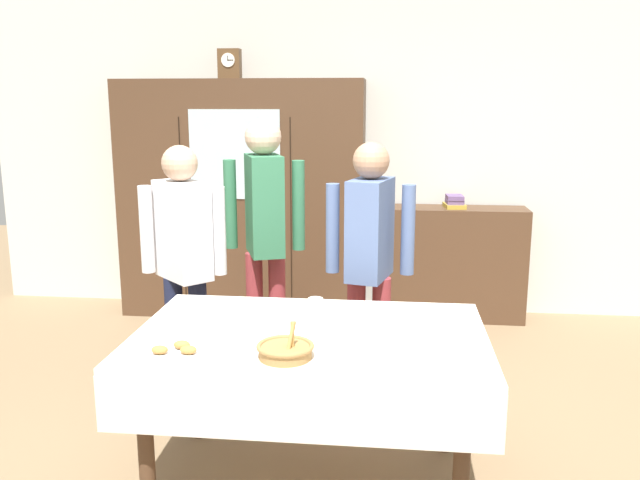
{
  "coord_description": "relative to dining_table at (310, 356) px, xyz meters",
  "views": [
    {
      "loc": [
        0.36,
        -3.05,
        1.81
      ],
      "look_at": [
        0.0,
        0.2,
        1.12
      ],
      "focal_mm": 36.94,
      "sensor_mm": 36.0,
      "label": 1
    }
  ],
  "objects": [
    {
      "name": "spoon_far_left",
      "position": [
        0.11,
        0.18,
        0.11
      ],
      "size": [
        0.12,
        0.02,
        0.01
      ],
      "color": "silver",
      "rests_on": "dining_table"
    },
    {
      "name": "tea_cup_far_right",
      "position": [
        0.63,
        0.26,
        0.13
      ],
      "size": [
        0.13,
        0.13,
        0.06
      ],
      "color": "silver",
      "rests_on": "dining_table"
    },
    {
      "name": "tea_cup_mid_left",
      "position": [
        -0.61,
        0.09,
        0.13
      ],
      "size": [
        0.13,
        0.13,
        0.06
      ],
      "color": "silver",
      "rests_on": "dining_table"
    },
    {
      "name": "tea_cup_near_right",
      "position": [
        -0.01,
        0.36,
        0.13
      ],
      "size": [
        0.13,
        0.13,
        0.06
      ],
      "color": "silver",
      "rests_on": "dining_table"
    },
    {
      "name": "person_beside_shelf",
      "position": [
        0.24,
        0.96,
        0.3
      ],
      "size": [
        0.52,
        0.4,
        1.58
      ],
      "color": "#933338",
      "rests_on": "ground"
    },
    {
      "name": "tea_cup_far_left",
      "position": [
        -0.17,
        -0.06,
        0.13
      ],
      "size": [
        0.13,
        0.13,
        0.06
      ],
      "color": "white",
      "rests_on": "dining_table"
    },
    {
      "name": "spoon_near_left",
      "position": [
        0.49,
        -0.09,
        0.11
      ],
      "size": [
        0.12,
        0.02,
        0.01
      ],
      "color": "silver",
      "rests_on": "dining_table"
    },
    {
      "name": "bookshelf_low",
      "position": [
        0.87,
        2.64,
        -0.19
      ],
      "size": [
        1.2,
        0.35,
        0.95
      ],
      "color": "#4C3321",
      "rests_on": "ground"
    },
    {
      "name": "spoon_far_right",
      "position": [
        0.1,
        -0.1,
        0.11
      ],
      "size": [
        0.12,
        0.02,
        0.01
      ],
      "color": "silver",
      "rests_on": "dining_table"
    },
    {
      "name": "mantel_clock",
      "position": [
        -0.98,
        2.59,
        1.44
      ],
      "size": [
        0.18,
        0.11,
        0.24
      ],
      "color": "brown",
      "rests_on": "wall_cabinet"
    },
    {
      "name": "dining_table",
      "position": [
        0.0,
        0.0,
        0.0
      ],
      "size": [
        1.61,
        1.04,
        0.77
      ],
      "color": "#4C3321",
      "rests_on": "ground"
    },
    {
      "name": "wall_cabinet",
      "position": [
        -0.9,
        2.59,
        0.33
      ],
      "size": [
        2.05,
        0.46,
        1.98
      ],
      "color": "#4C3321",
      "rests_on": "ground"
    },
    {
      "name": "tea_cup_back_edge",
      "position": [
        0.58,
        -0.23,
        0.13
      ],
      "size": [
        0.13,
        0.13,
        0.06
      ],
      "color": "white",
      "rests_on": "dining_table"
    },
    {
      "name": "ground_plane",
      "position": [
        0.0,
        0.23,
        -0.66
      ],
      "size": [
        12.0,
        12.0,
        0.0
      ],
      "primitive_type": "plane",
      "color": "#846B4C",
      "rests_on": "ground"
    },
    {
      "name": "tea_cup_mid_right",
      "position": [
        -0.27,
        0.11,
        0.13
      ],
      "size": [
        0.13,
        0.13,
        0.06
      ],
      "color": "silver",
      "rests_on": "dining_table"
    },
    {
      "name": "bread_basket",
      "position": [
        -0.06,
        -0.28,
        0.14
      ],
      "size": [
        0.24,
        0.24,
        0.16
      ],
      "color": "#9E7542",
      "rests_on": "dining_table"
    },
    {
      "name": "book_stack",
      "position": [
        0.87,
        2.64,
        0.33
      ],
      "size": [
        0.18,
        0.23,
        0.1
      ],
      "color": "#B29333",
      "rests_on": "bookshelf_low"
    },
    {
      "name": "person_by_cabinet",
      "position": [
        -0.87,
        0.88,
        0.28
      ],
      "size": [
        0.52,
        0.39,
        1.56
      ],
      "color": "#191E38",
      "rests_on": "ground"
    },
    {
      "name": "back_wall",
      "position": [
        0.0,
        2.88,
        0.69
      ],
      "size": [
        6.4,
        0.1,
        2.7
      ],
      "primitive_type": "cube",
      "color": "silver",
      "rests_on": "ground"
    },
    {
      "name": "pastry_plate",
      "position": [
        -0.53,
        -0.32,
        0.12
      ],
      "size": [
        0.28,
        0.28,
        0.05
      ],
      "color": "white",
      "rests_on": "dining_table"
    },
    {
      "name": "person_behind_table_right",
      "position": [
        -0.45,
        1.26,
        0.38
      ],
      "size": [
        0.52,
        0.41,
        1.71
      ],
      "color": "#933338",
      "rests_on": "ground"
    }
  ]
}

